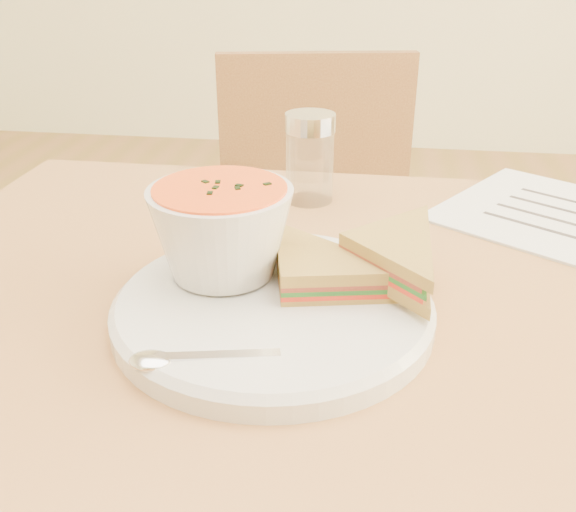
% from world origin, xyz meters
% --- Properties ---
extents(chair_far, '(0.44, 0.44, 0.85)m').
position_xyz_m(chair_far, '(-0.11, 0.56, 0.43)').
color(chair_far, brown).
rests_on(chair_far, floor).
extents(plate, '(0.34, 0.34, 0.02)m').
position_xyz_m(plate, '(-0.10, -0.03, 0.76)').
color(plate, silver).
rests_on(plate, dining_table).
extents(soup_bowl, '(0.13, 0.13, 0.09)m').
position_xyz_m(soup_bowl, '(-0.15, -0.00, 0.81)').
color(soup_bowl, silver).
rests_on(soup_bowl, plate).
extents(sandwich_half_a, '(0.13, 0.13, 0.03)m').
position_xyz_m(sandwich_half_a, '(-0.09, -0.05, 0.78)').
color(sandwich_half_a, '#BA9441').
rests_on(sandwich_half_a, plate).
extents(sandwich_half_b, '(0.16, 0.16, 0.03)m').
position_xyz_m(sandwich_half_b, '(-0.05, 0.01, 0.80)').
color(sandwich_half_b, '#BA9441').
rests_on(sandwich_half_b, plate).
extents(spoon, '(0.16, 0.07, 0.01)m').
position_xyz_m(spoon, '(-0.13, -0.13, 0.77)').
color(spoon, silver).
rests_on(spoon, plate).
extents(condiment_shaker, '(0.08, 0.08, 0.11)m').
position_xyz_m(condiment_shaker, '(-0.10, 0.24, 0.80)').
color(condiment_shaker, silver).
rests_on(condiment_shaker, dining_table).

